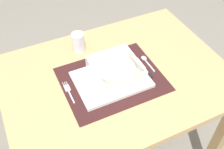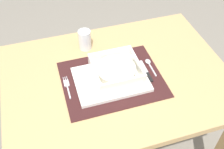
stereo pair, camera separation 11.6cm
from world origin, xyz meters
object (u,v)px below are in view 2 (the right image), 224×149
porridge_bowl (116,70)px  spoon (149,63)px  butter_knife (147,72)px  bread_knife (142,74)px  dining_table (117,91)px  drinking_glass (85,41)px  fork (67,86)px

porridge_bowl → spoon: bearing=10.9°
porridge_bowl → butter_knife: 0.14m
spoon → bread_knife: size_ratio=0.80×
bread_knife → dining_table: bearing=166.3°
porridge_bowl → dining_table: bearing=34.4°
dining_table → drinking_glass: bearing=111.7°
bread_knife → drinking_glass: (-0.20, 0.25, 0.04)m
butter_knife → bread_knife: (-0.02, -0.00, 0.00)m
fork → drinking_glass: size_ratio=1.30×
fork → butter_knife: (0.35, -0.03, 0.00)m
fork → spoon: (0.38, 0.02, 0.00)m
fork → butter_knife: bearing=-6.0°
porridge_bowl → spoon: 0.17m
fork → drinking_glass: (0.13, 0.23, 0.04)m
fork → bread_knife: size_ratio=0.91×
porridge_bowl → drinking_glass: bearing=109.2°
spoon → drinking_glass: bearing=138.7°
dining_table → spoon: bearing=9.4°
bread_knife → drinking_glass: bearing=127.6°
dining_table → drinking_glass: size_ratio=10.13×
spoon → bread_knife: spoon is taller
porridge_bowl → fork: (-0.21, 0.01, -0.04)m
drinking_glass → bread_knife: bearing=-52.0°
spoon → fork: bearing=-178.8°
dining_table → spoon: 0.20m
bread_knife → porridge_bowl: bearing=170.2°
butter_knife → drinking_glass: size_ratio=1.41×
fork → bread_knife: bearing=-6.7°
porridge_bowl → butter_knife: porridge_bowl is taller
dining_table → porridge_bowl: size_ratio=5.00×
dining_table → bread_knife: size_ratio=7.14×
spoon → bread_knife: (-0.05, -0.05, -0.00)m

